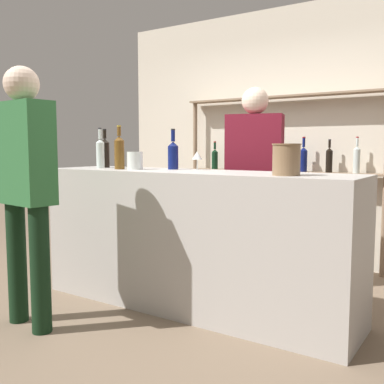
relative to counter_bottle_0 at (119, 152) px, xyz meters
name	(u,v)px	position (x,y,z in m)	size (l,w,h in m)	color
ground_plane	(192,307)	(0.67, 0.09, -1.24)	(16.00, 16.00, 0.00)	#7A6651
bar_counter	(192,240)	(0.67, 0.09, -0.69)	(2.59, 0.64, 1.09)	#B7B2AD
back_wall	(286,136)	(0.67, 2.01, 0.16)	(4.19, 0.12, 2.80)	beige
back_shelf	(279,153)	(0.66, 1.83, -0.03)	(2.25, 0.18, 1.82)	#897056
counter_bottle_0	(119,152)	(0.00, 0.00, 0.00)	(0.08, 0.08, 0.37)	brown
counter_bottle_1	(173,154)	(0.38, 0.24, -0.02)	(0.09, 0.09, 0.34)	#0F1956
counter_bottle_2	(100,153)	(-0.28, 0.06, -0.01)	(0.07, 0.07, 0.35)	silver
counter_bottle_3	(105,152)	(-0.33, 0.17, -0.01)	(0.08, 0.08, 0.35)	black
wine_glass	(197,156)	(0.58, 0.31, -0.03)	(0.09, 0.09, 0.15)	silver
ice_bucket	(286,160)	(1.48, -0.02, -0.04)	(0.19, 0.19, 0.21)	#846647
cork_jar	(135,161)	(0.13, 0.05, -0.07)	(0.13, 0.13, 0.15)	silver
server_behind_counter	(254,172)	(0.85, 0.82, -0.19)	(0.53, 0.34, 1.79)	black
customer_left	(25,177)	(-0.09, -0.86, -0.17)	(0.50, 0.27, 1.82)	black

